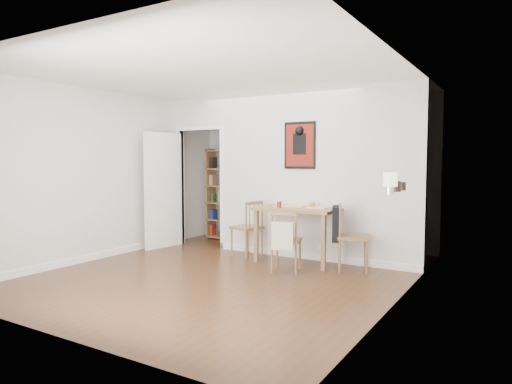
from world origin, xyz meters
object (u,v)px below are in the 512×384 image
Objects in this scene: chair_front at (286,240)px; ceramic_jar_b at (402,186)px; red_glass at (279,204)px; chair_left at (247,228)px; bookshelf at (225,195)px; chair_right at (351,236)px; dining_table at (298,214)px; fireplace at (397,240)px; notebook at (317,208)px; mantel_lamp at (390,181)px; ceramic_jar_a at (396,186)px; orange_fruit at (312,204)px.

ceramic_jar_b reaches higher than chair_front.
chair_left is at bearing 166.82° from red_glass.
bookshelf is at bearing 137.16° from chair_left.
red_glass is at bearing -13.18° from chair_left.
chair_front is at bearing -145.95° from chair_right.
fireplace is (1.66, -0.85, -0.11)m from dining_table.
fireplace reaches higher than chair_front.
chair_right is 0.91m from chair_front.
ceramic_jar_b is at bearing -9.71° from red_glass.
ceramic_jar_b reaches higher than red_glass.
bookshelf is 4.22m from fireplace.
mantel_lamp is at bearing -42.42° from notebook.
ceramic_jar_a is at bearing -40.90° from chair_right.
chair_left is 0.51× the size of bookshelf.
dining_table is 5.15× the size of mantel_lamp.
ceramic_jar_b is (0.00, 0.27, -0.01)m from ceramic_jar_a.
chair_front is at bearing -52.00° from red_glass.
ceramic_jar_a reaches higher than chair_left.
ceramic_jar_a is (1.43, -0.84, 0.35)m from orange_fruit.
notebook is at bearing 4.85° from dining_table.
bookshelf reaches higher than chair_front.
bookshelf reaches higher than dining_table.
dining_table is 4.17× the size of notebook.
ceramic_jar_a reaches higher than orange_fruit.
fireplace is at bearing -27.27° from bookshelf.
fireplace is at bearing -83.68° from ceramic_jar_b.
mantel_lamp is at bearing -21.75° from chair_front.
chair_right is 0.53× the size of bookshelf.
red_glass is at bearing -176.34° from chair_right.
ceramic_jar_b is at bearing -26.84° from chair_right.
ceramic_jar_b is (1.51, 0.12, 0.78)m from chair_front.
fireplace is (2.56, -0.83, 0.17)m from chair_left.
chair_right is 0.74× the size of fireplace.
red_glass reaches higher than chair_left.
chair_front is at bearing 158.25° from mantel_lamp.
dining_table is at bearing 100.07° from chair_front.
dining_table is at bearing -157.11° from orange_fruit.
red_glass is at bearing -34.13° from bookshelf.
ceramic_jar_b reaches higher than dining_table.
orange_fruit is (1.08, 0.10, 0.43)m from chair_left.
ceramic_jar_b is at bearing -16.87° from dining_table.
dining_table is at bearing 152.91° from fireplace.
orange_fruit is 0.30× the size of notebook.
chair_front is (-0.75, -0.51, -0.05)m from chair_right.
ceramic_jar_a is (1.33, -0.79, 0.39)m from notebook.
ceramic_jar_a is at bearing -90.80° from ceramic_jar_b.
bookshelf reaches higher than fireplace.
bookshelf is at bearing 142.36° from chair_front.
fireplace is (0.80, -0.75, 0.14)m from chair_right.
fireplace is 10.01× the size of ceramic_jar_a.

